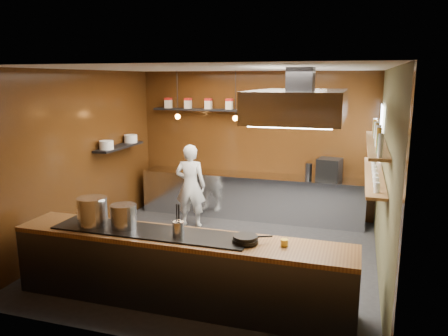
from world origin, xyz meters
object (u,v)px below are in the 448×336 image
at_px(stockpot_small, 124,216).
at_px(chef, 191,186).
at_px(extractor_hood, 300,105).
at_px(stockpot_large, 92,211).
at_px(espresso_machine, 329,169).

distance_m(stockpot_small, chef, 2.87).
relative_size(extractor_hood, stockpot_large, 5.12).
bearing_deg(espresso_machine, extractor_hood, -85.63).
distance_m(extractor_hood, espresso_machine, 2.91).
bearing_deg(espresso_machine, stockpot_small, -111.48).
xyz_separation_m(stockpot_large, espresso_machine, (2.80, 3.77, -0.01)).
xyz_separation_m(extractor_hood, chef, (-2.27, 1.66, -1.69)).
bearing_deg(espresso_machine, stockpot_large, -115.93).
bearing_deg(extractor_hood, chef, 143.91).
bearing_deg(chef, espresso_machine, -168.04).
distance_m(stockpot_small, espresso_machine, 4.42).
relative_size(stockpot_large, chef, 0.24).
xyz_separation_m(espresso_machine, chef, (-2.55, -0.89, -0.30)).
relative_size(extractor_hood, stockpot_small, 5.98).
height_order(stockpot_large, espresso_machine, espresso_machine).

